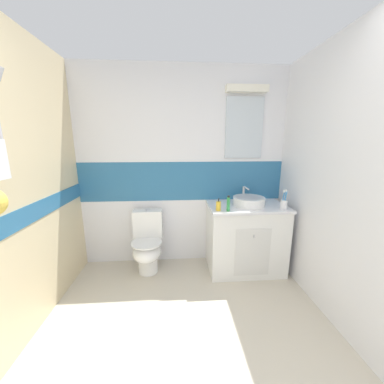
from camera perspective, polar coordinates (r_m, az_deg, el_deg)
name	(u,v)px	position (r m, az deg, el deg)	size (l,w,h in m)	color
ground_plane	(188,332)	(2.27, -1.11, -32.43)	(3.20, 3.48, 0.04)	beige
wall_back_tiled	(183,169)	(2.87, -2.32, 6.09)	(3.20, 0.20, 2.50)	white
wall_right_plain	(358,187)	(2.17, 37.07, 1.07)	(0.10, 3.48, 2.50)	white
vanity_cabinet	(245,237)	(2.90, 13.57, -11.34)	(0.93, 0.59, 0.85)	white
sink_basin	(249,201)	(2.74, 14.47, -2.21)	(0.38, 0.42, 0.20)	white
toilet	(148,244)	(2.86, -11.44, -13.05)	(0.37, 0.50, 0.77)	white
toothbrush_cup	(284,204)	(2.70, 22.73, -2.83)	(0.07, 0.07, 0.23)	white
soap_dispenser	(218,206)	(2.47, 6.86, -3.58)	(0.05, 0.05, 0.14)	yellow
toothpaste_tube_upright	(228,204)	(2.45, 9.40, -3.04)	(0.04, 0.04, 0.18)	green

